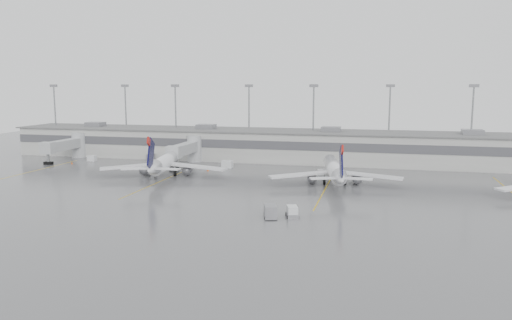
# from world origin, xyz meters

# --- Properties ---
(ground) EXTENTS (260.00, 260.00, 0.00)m
(ground) POSITION_xyz_m (0.00, 0.00, 0.00)
(ground) COLOR #4E4E51
(ground) RESTS_ON ground
(terminal) EXTENTS (152.00, 17.00, 9.45)m
(terminal) POSITION_xyz_m (-0.01, 57.98, 4.17)
(terminal) COLOR #9C9C97
(terminal) RESTS_ON ground
(light_masts) EXTENTS (142.40, 8.00, 20.60)m
(light_masts) POSITION_xyz_m (0.00, 63.75, 12.03)
(light_masts) COLOR gray
(light_masts) RESTS_ON ground
(jet_bridge_left) EXTENTS (4.00, 17.20, 7.00)m
(jet_bridge_left) POSITION_xyz_m (-55.50, 45.72, 3.87)
(jet_bridge_left) COLOR #9A9D9F
(jet_bridge_left) RESTS_ON ground
(jet_bridge_right) EXTENTS (4.00, 17.20, 7.00)m
(jet_bridge_right) POSITION_xyz_m (-20.50, 45.72, 3.87)
(jet_bridge_right) COLOR #9A9D9F
(jet_bridge_right) RESTS_ON ground
(stand_markings) EXTENTS (105.25, 40.00, 0.01)m
(stand_markings) POSITION_xyz_m (-0.00, 24.00, 0.01)
(stand_markings) COLOR gold
(stand_markings) RESTS_ON ground
(jet_mid_left) EXTENTS (28.02, 31.72, 10.38)m
(jet_mid_left) POSITION_xyz_m (-19.30, 28.46, 3.22)
(jet_mid_left) COLOR white
(jet_mid_left) RESTS_ON ground
(jet_mid_right) EXTENTS (26.88, 30.39, 9.90)m
(jet_mid_right) POSITION_xyz_m (18.83, 27.40, 3.08)
(jet_mid_right) COLOR white
(jet_mid_right) RESTS_ON ground
(baggage_tug) EXTENTS (2.51, 3.19, 1.81)m
(baggage_tug) POSITION_xyz_m (14.86, -0.70, 0.70)
(baggage_tug) COLOR silver
(baggage_tug) RESTS_ON ground
(baggage_cart) EXTENTS (2.69, 3.58, 2.05)m
(baggage_cart) POSITION_xyz_m (11.66, -1.90, 1.07)
(baggage_cart) COLOR slate
(baggage_cart) RESTS_ON ground
(gse_uld_a) EXTENTS (2.18, 1.47, 1.53)m
(gse_uld_a) POSITION_xyz_m (-47.84, 44.01, 0.76)
(gse_uld_a) COLOR silver
(gse_uld_a) RESTS_ON ground
(gse_uld_b) EXTENTS (2.64, 1.82, 1.82)m
(gse_uld_b) POSITION_xyz_m (-8.84, 41.87, 0.91)
(gse_uld_b) COLOR silver
(gse_uld_b) RESTS_ON ground
(gse_uld_c) EXTENTS (2.62, 2.14, 1.61)m
(gse_uld_c) POSITION_xyz_m (15.49, 35.75, 0.80)
(gse_uld_c) COLOR silver
(gse_uld_c) RESTS_ON ground
(gse_loader) EXTENTS (2.48, 3.35, 1.89)m
(gse_loader) POSITION_xyz_m (-32.64, 48.46, 0.95)
(gse_loader) COLOR slate
(gse_loader) RESTS_ON ground
(cone_a) EXTENTS (0.38, 0.38, 0.61)m
(cone_a) POSITION_xyz_m (-50.08, 38.15, 0.31)
(cone_a) COLOR #E95004
(cone_a) RESTS_ON ground
(cone_b) EXTENTS (0.44, 0.44, 0.70)m
(cone_b) POSITION_xyz_m (-12.04, 36.54, 0.35)
(cone_b) COLOR #E95004
(cone_b) RESTS_ON ground
(cone_c) EXTENTS (0.47, 0.47, 0.75)m
(cone_c) POSITION_xyz_m (15.93, 37.78, 0.37)
(cone_c) COLOR #E95004
(cone_c) RESTS_ON ground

